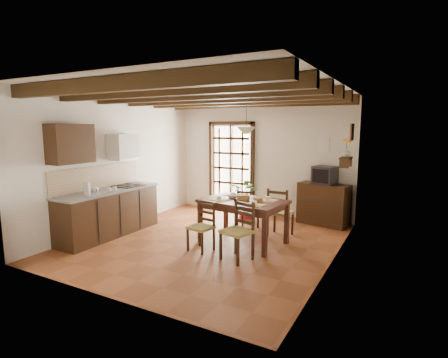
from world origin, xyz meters
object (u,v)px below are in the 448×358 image
Objects in this scene: crt_tv at (325,175)px; chair_far_left at (248,217)px; chair_near_right at (237,242)px; pendant_lamp at (246,131)px; chair_far_right at (280,221)px; sideboard at (323,204)px; chair_near_left at (201,236)px; potted_plant at (246,194)px; dining_table at (243,205)px; kitchen_counter at (109,212)px.

chair_far_left is at bearing -124.05° from crt_tv.
chair_near_right is 1.14× the size of pendant_lamp.
pendant_lamp is at bearing 55.08° from chair_far_right.
sideboard is (0.56, 1.26, 0.15)m from chair_far_right.
chair_near_right is at bearing 2.40° from chair_near_left.
sideboard is at bearing 10.08° from potted_plant.
dining_table is 0.95m from chair_near_right.
chair_far_left reaches higher than dining_table.
chair_near_left is 3.19m from crt_tv.
crt_tv reaches higher than sideboard.
kitchen_counter is 2.69m from dining_table.
sideboard is at bearing 38.37° from kitchen_counter.
crt_tv reaches higher than chair_far_left.
chair_near_right is 1.54m from chair_far_right.
chair_far_left is 1.96m from pendant_lamp.
crt_tv is at bearing -78.61° from sideboard.
chair_far_right is (0.74, -0.09, 0.03)m from chair_far_left.
potted_plant is (-0.44, 0.86, 0.29)m from chair_far_left.
chair_far_right is (0.93, 1.44, 0.04)m from chair_near_left.
chair_near_right is at bearing -90.82° from crt_tv.
potted_plant is at bearing 114.50° from pendant_lamp.
chair_near_left is 1.56× the size of crt_tv.
crt_tv reaches higher than dining_table.
dining_table is 2.24m from sideboard.
chair_near_left is at bearing 76.21° from chair_far_left.
chair_far_left is 1.01m from potted_plant.
potted_plant is (-1.74, -0.31, 0.11)m from sideboard.
chair_near_right is at bearing -63.82° from dining_table.
chair_far_left is (-0.28, 0.81, -0.43)m from dining_table.
chair_far_left is 0.75m from chair_far_right.
crt_tv is (0.74, 2.78, 0.80)m from chair_near_right.
chair_near_right reaches higher than chair_far_left.
kitchen_counter is 4.59m from crt_tv.
potted_plant is 2.29m from pendant_lamp.
potted_plant is at bearing 105.20° from chair_near_left.
potted_plant reaches higher than chair_near_right.
kitchen_counter is 1.10× the size of potted_plant.
kitchen_counter is at bearing -154.67° from dining_table.
pendant_lamp is (0.47, 0.82, 1.81)m from chair_near_left.
chair_far_right is 1.54m from potted_plant.
sideboard is 1.77m from potted_plant.
pendant_lamp is at bearing 69.62° from chair_near_left.
dining_table is 1.37m from pendant_lamp.
pendant_lamp is (-1.02, -1.87, 0.97)m from crt_tv.
kitchen_counter is at bearing 29.62° from chair_far_right.
chair_far_right reaches higher than chair_near_left.
chair_far_right is 0.47× the size of potted_plant.
kitchen_counter reaches higher than crt_tv.
sideboard is at bearing 69.59° from dining_table.
kitchen_counter is 2.66× the size of pendant_lamp.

